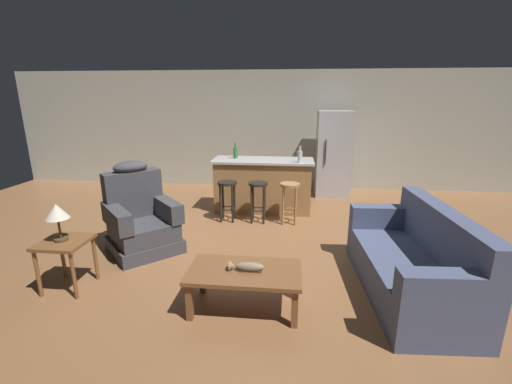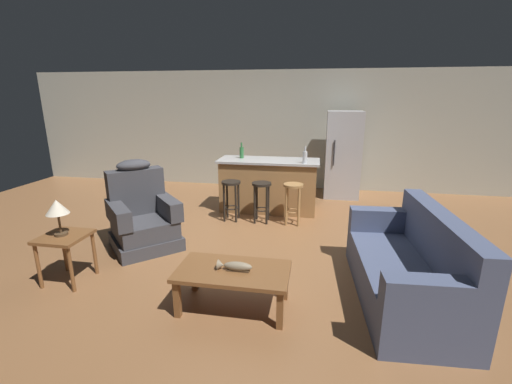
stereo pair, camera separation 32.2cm
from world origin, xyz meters
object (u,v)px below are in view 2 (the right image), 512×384
couch (409,269)px  fish_figurine (235,266)px  bar_stool_middle (262,195)px  bottle_short_amber (305,157)px  bar_stool_right (293,196)px  table_lamp (57,209)px  bottle_tall_green (242,152)px  refrigerator (343,155)px  coffee_table (233,275)px  recliner_near_lamp (142,217)px  bar_stool_left (231,193)px  kitchen_island (269,185)px  end_table (65,243)px

couch → fish_figurine: bearing=12.5°
bar_stool_middle → bottle_short_amber: bottle_short_amber is taller
bar_stool_right → bottle_short_amber: bearing=68.8°
couch → table_lamp: 3.78m
bar_stool_right → bottle_short_amber: size_ratio=2.39×
bar_stool_middle → bottle_short_amber: size_ratio=2.39×
couch → bottle_tall_green: bearing=-52.1°
refrigerator → bottle_tall_green: (-1.88, -1.14, 0.18)m
fish_figurine → bar_stool_middle: size_ratio=0.50×
coffee_table → fish_figurine: size_ratio=3.24×
fish_figurine → recliner_near_lamp: recliner_near_lamp is taller
couch → coffee_table: bearing=11.9°
fish_figurine → bottle_short_amber: 2.97m
couch → bar_stool_left: couch is taller
bar_stool_left → bottle_short_amber: 1.38m
kitchen_island → bar_stool_right: 0.80m
coffee_table → bottle_short_amber: 2.98m
table_lamp → kitchen_island: size_ratio=0.23×
kitchen_island → bar_stool_left: (-0.54, -0.63, -0.01)m
bar_stool_middle → refrigerator: bearing=52.7°
recliner_near_lamp → table_lamp: 1.21m
fish_figurine → refrigerator: refrigerator is taller
kitchen_island → coffee_table: bearing=-88.3°
recliner_near_lamp → bottle_tall_green: (1.00, 1.91, 0.64)m
coffee_table → refrigerator: bearing=73.4°
bar_stool_middle → bottle_short_amber: (0.67, 0.40, 0.59)m
bar_stool_right → bottle_tall_green: bottle_tall_green is taller
kitchen_island → bottle_tall_green: bottle_tall_green is taller
couch → bar_stool_middle: couch is taller
coffee_table → recliner_near_lamp: size_ratio=0.92×
bar_stool_right → bottle_tall_green: bearing=145.4°
fish_figurine → couch: bearing=15.8°
bar_stool_right → couch: bearing=-55.9°
end_table → bottle_tall_green: (1.37, 2.97, 0.60)m
bottle_tall_green → bar_stool_right: bearing=-34.6°
bar_stool_left → bottle_tall_green: (0.03, 0.69, 0.59)m
recliner_near_lamp → bottle_short_amber: size_ratio=4.21×
couch → refrigerator: refrigerator is taller
bar_stool_middle → refrigerator: refrigerator is taller
recliner_near_lamp → bar_stool_left: size_ratio=1.76×
end_table → refrigerator: (3.25, 4.10, 0.42)m
coffee_table → kitchen_island: bearing=91.7°
end_table → bottle_short_amber: bottle_short_amber is taller
couch → bottle_short_amber: size_ratio=6.83×
refrigerator → bottle_short_amber: bearing=-116.7°
fish_figurine → refrigerator: 4.49m
recliner_near_lamp → bar_stool_right: 2.35m
fish_figurine → bottle_short_amber: (0.54, 2.86, 0.60)m
bar_stool_middle → bottle_tall_green: 1.03m
kitchen_island → refrigerator: (1.37, 1.20, 0.40)m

